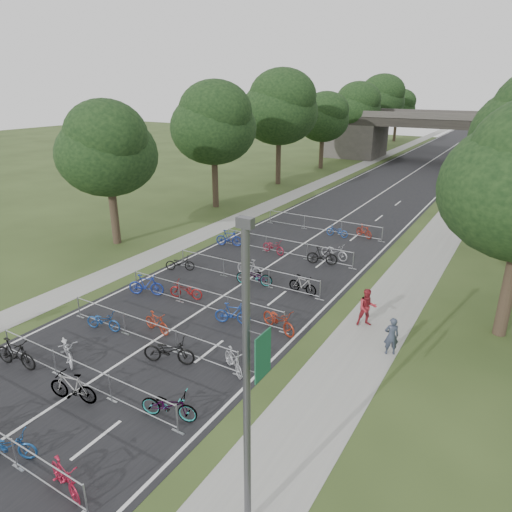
{
  "coord_description": "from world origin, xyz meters",
  "views": [
    {
      "loc": [
        12.92,
        -5.24,
        10.65
      ],
      "look_at": [
        -0.13,
        16.36,
        1.1
      ],
      "focal_mm": 32.0,
      "sensor_mm": 36.0,
      "label": 1
    }
  ],
  "objects_px": {
    "lamppost": "(248,385)",
    "pedestrian_a": "(391,336)",
    "bike_2": "(8,446)",
    "overpass_bridge": "(433,137)",
    "pedestrian_b": "(367,308)"
  },
  "relations": [
    {
      "from": "overpass_bridge",
      "to": "pedestrian_b",
      "type": "relative_size",
      "value": 16.92
    },
    {
      "from": "overpass_bridge",
      "to": "pedestrian_a",
      "type": "bearing_deg",
      "value": -80.19
    },
    {
      "from": "pedestrian_a",
      "to": "pedestrian_b",
      "type": "height_order",
      "value": "pedestrian_b"
    },
    {
      "from": "lamppost",
      "to": "pedestrian_b",
      "type": "height_order",
      "value": "lamppost"
    },
    {
      "from": "overpass_bridge",
      "to": "pedestrian_a",
      "type": "distance_m",
      "value": 54.06
    },
    {
      "from": "lamppost",
      "to": "pedestrian_a",
      "type": "height_order",
      "value": "lamppost"
    },
    {
      "from": "bike_2",
      "to": "overpass_bridge",
      "type": "bearing_deg",
      "value": -28.08
    },
    {
      "from": "lamppost",
      "to": "bike_2",
      "type": "bearing_deg",
      "value": -165.71
    },
    {
      "from": "lamppost",
      "to": "pedestrian_b",
      "type": "xyz_separation_m",
      "value": [
        -0.78,
        11.63,
        -3.36
      ]
    },
    {
      "from": "bike_2",
      "to": "pedestrian_a",
      "type": "xyz_separation_m",
      "value": [
        8.23,
        11.67,
        0.37
      ]
    },
    {
      "from": "bike_2",
      "to": "pedestrian_a",
      "type": "bearing_deg",
      "value": -64.14
    },
    {
      "from": "lamppost",
      "to": "pedestrian_a",
      "type": "bearing_deg",
      "value": 84.93
    },
    {
      "from": "lamppost",
      "to": "pedestrian_a",
      "type": "xyz_separation_m",
      "value": [
        0.87,
        9.8,
        -3.44
      ]
    },
    {
      "from": "lamppost",
      "to": "pedestrian_b",
      "type": "relative_size",
      "value": 4.48
    },
    {
      "from": "overpass_bridge",
      "to": "pedestrian_a",
      "type": "xyz_separation_m",
      "value": [
        9.2,
        -53.2,
        -2.69
      ]
    }
  ]
}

